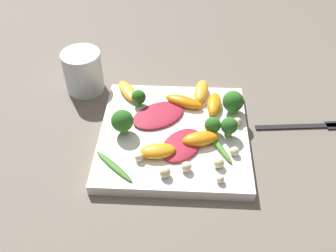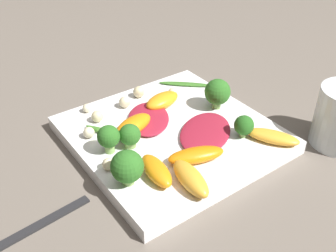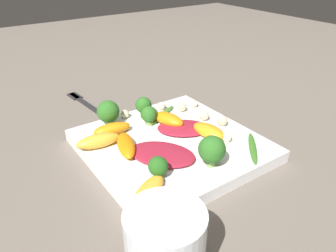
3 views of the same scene
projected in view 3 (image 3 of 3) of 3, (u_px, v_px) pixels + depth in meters
name	position (u px, v px, depth m)	size (l,w,h in m)	color
ground_plane	(171.00, 150.00, 0.56)	(2.40, 2.40, 0.00)	#6B6056
plate	(171.00, 145.00, 0.55)	(0.27, 0.27, 0.02)	white
drinking_glass	(165.00, 248.00, 0.32)	(0.08, 0.08, 0.09)	white
fork	(85.00, 102.00, 0.72)	(0.03, 0.18, 0.01)	#262628
radicchio_leaf_0	(162.00, 154.00, 0.50)	(0.12, 0.13, 0.01)	maroon
radicchio_leaf_1	(184.00, 128.00, 0.58)	(0.11, 0.10, 0.01)	maroon
orange_segment_0	(98.00, 141.00, 0.52)	(0.07, 0.04, 0.02)	#FCAD33
orange_segment_1	(168.00, 119.00, 0.59)	(0.05, 0.07, 0.02)	orange
orange_segment_2	(148.00, 191.00, 0.42)	(0.08, 0.06, 0.01)	#FCAD33
orange_segment_3	(209.00, 131.00, 0.55)	(0.04, 0.07, 0.02)	orange
orange_segment_4	(112.00, 129.00, 0.56)	(0.07, 0.03, 0.02)	orange
orange_segment_5	(126.00, 145.00, 0.52)	(0.05, 0.08, 0.02)	orange
broccoli_floret_0	(151.00, 114.00, 0.59)	(0.03, 0.03, 0.03)	#7A9E51
broccoli_floret_1	(158.00, 166.00, 0.45)	(0.03, 0.03, 0.03)	#84AD5B
broccoli_floret_2	(212.00, 150.00, 0.47)	(0.04, 0.04, 0.05)	#7A9E51
broccoli_floret_3	(144.00, 106.00, 0.61)	(0.03, 0.03, 0.04)	#84AD5B
broccoli_floret_4	(108.00, 112.00, 0.58)	(0.04, 0.04, 0.05)	#84AD5B
arugula_sprig_0	(163.00, 115.00, 0.62)	(0.08, 0.05, 0.01)	#47842D
arugula_sprig_1	(253.00, 148.00, 0.52)	(0.07, 0.08, 0.01)	#3D7528
macadamia_nut_0	(182.00, 107.00, 0.64)	(0.02, 0.02, 0.02)	beige
macadamia_nut_1	(222.00, 121.00, 0.59)	(0.02, 0.02, 0.02)	beige
macadamia_nut_2	(125.00, 114.00, 0.62)	(0.02, 0.02, 0.02)	beige
macadamia_nut_3	(204.00, 116.00, 0.61)	(0.02, 0.02, 0.02)	beige
macadamia_nut_4	(227.00, 137.00, 0.54)	(0.02, 0.02, 0.02)	beige
macadamia_nut_5	(194.00, 104.00, 0.66)	(0.01, 0.01, 0.01)	beige
macadamia_nut_6	(162.00, 106.00, 0.65)	(0.02, 0.02, 0.02)	beige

